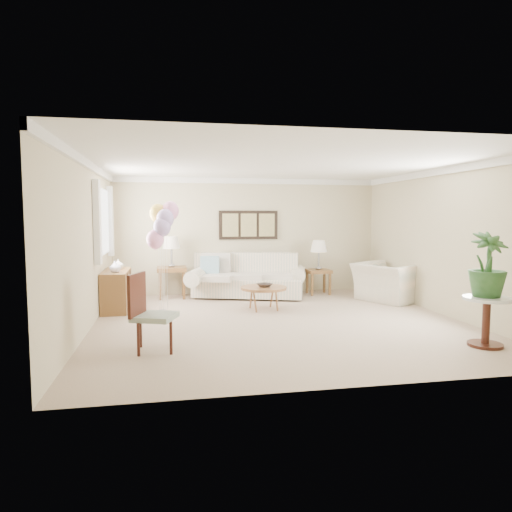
# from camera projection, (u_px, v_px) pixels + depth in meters

# --- Properties ---
(ground_plane) EXTENTS (6.00, 6.00, 0.00)m
(ground_plane) POSITION_uv_depth(u_px,v_px,m) (279.00, 322.00, 7.59)
(ground_plane) COLOR tan
(room_shell) EXTENTS (6.04, 6.04, 2.60)m
(room_shell) POSITION_uv_depth(u_px,v_px,m) (271.00, 224.00, 7.52)
(room_shell) COLOR #C2B996
(room_shell) RESTS_ON ground
(wall_art_triptych) EXTENTS (1.35, 0.06, 0.65)m
(wall_art_triptych) POSITION_uv_depth(u_px,v_px,m) (249.00, 225.00, 10.36)
(wall_art_triptych) COLOR black
(wall_art_triptych) RESTS_ON ground
(sofa) EXTENTS (2.82, 1.61, 0.94)m
(sofa) POSITION_uv_depth(u_px,v_px,m) (248.00, 280.00, 9.91)
(sofa) COLOR beige
(sofa) RESTS_ON ground
(end_table_left) EXTENTS (0.61, 0.56, 0.67)m
(end_table_left) POSITION_uv_depth(u_px,v_px,m) (172.00, 272.00, 9.75)
(end_table_left) COLOR brown
(end_table_left) RESTS_ON ground
(end_table_right) EXTENTS (0.51, 0.47, 0.56)m
(end_table_right) POSITION_uv_depth(u_px,v_px,m) (318.00, 273.00, 10.23)
(end_table_right) COLOR brown
(end_table_right) RESTS_ON ground
(lamp_left) EXTENTS (0.37, 0.37, 0.66)m
(lamp_left) POSITION_uv_depth(u_px,v_px,m) (171.00, 243.00, 9.70)
(lamp_left) COLOR gray
(lamp_left) RESTS_ON end_table_left
(lamp_right) EXTENTS (0.37, 0.37, 0.66)m
(lamp_right) POSITION_uv_depth(u_px,v_px,m) (319.00, 247.00, 10.17)
(lamp_right) COLOR gray
(lamp_right) RESTS_ON end_table_right
(coffee_table) EXTENTS (0.86, 0.86, 0.44)m
(coffee_table) POSITION_uv_depth(u_px,v_px,m) (264.00, 289.00, 8.52)
(coffee_table) COLOR olive
(coffee_table) RESTS_ON ground
(decor_bowl) EXTENTS (0.36, 0.36, 0.07)m
(decor_bowl) POSITION_uv_depth(u_px,v_px,m) (265.00, 285.00, 8.48)
(decor_bowl) COLOR #2B231F
(decor_bowl) RESTS_ON coffee_table
(armchair) EXTENTS (1.48, 1.55, 0.78)m
(armchair) POSITION_uv_depth(u_px,v_px,m) (388.00, 282.00, 9.41)
(armchair) COLOR beige
(armchair) RESTS_ON ground
(side_table) EXTENTS (0.62, 0.62, 0.67)m
(side_table) POSITION_uv_depth(u_px,v_px,m) (487.00, 309.00, 6.11)
(side_table) COLOR silver
(side_table) RESTS_ON ground
(potted_plant) EXTENTS (0.50, 0.50, 0.87)m
(potted_plant) POSITION_uv_depth(u_px,v_px,m) (487.00, 264.00, 6.09)
(potted_plant) COLOR #214C1D
(potted_plant) RESTS_ON side_table
(accent_chair) EXTENTS (0.64, 0.64, 1.03)m
(accent_chair) POSITION_uv_depth(u_px,v_px,m) (149.00, 311.00, 5.89)
(accent_chair) COLOR #909F8D
(accent_chair) RESTS_ON ground
(credenza) EXTENTS (0.46, 1.20, 0.74)m
(credenza) POSITION_uv_depth(u_px,v_px,m) (117.00, 290.00, 8.52)
(credenza) COLOR brown
(credenza) RESTS_ON ground
(vase_white) EXTENTS (0.24, 0.24, 0.21)m
(vase_white) POSITION_uv_depth(u_px,v_px,m) (115.00, 267.00, 8.20)
(vase_white) COLOR silver
(vase_white) RESTS_ON credenza
(vase_sage) EXTENTS (0.23, 0.23, 0.19)m
(vase_sage) POSITION_uv_depth(u_px,v_px,m) (118.00, 264.00, 8.70)
(vase_sage) COLOR silver
(vase_sage) RESTS_ON credenza
(balloon_cluster) EXTENTS (0.57, 0.53, 2.02)m
(balloon_cluster) POSITION_uv_depth(u_px,v_px,m) (162.00, 222.00, 7.99)
(balloon_cluster) COLOR gray
(balloon_cluster) RESTS_ON ground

